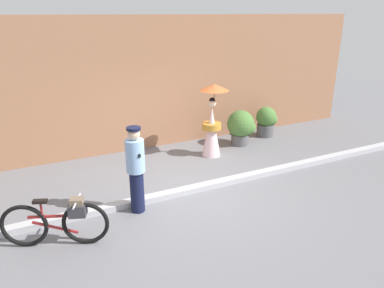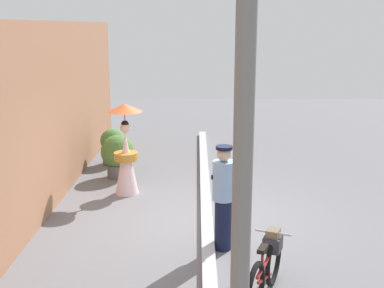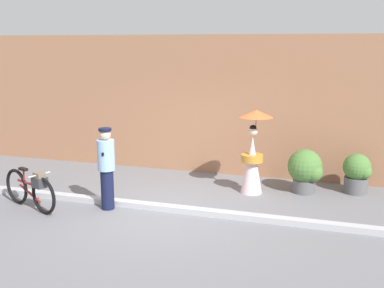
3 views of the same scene
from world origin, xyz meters
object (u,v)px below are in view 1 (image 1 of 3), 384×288
at_px(potted_plant_by_door, 267,121).
at_px(bicycle_near_officer, 59,221).
at_px(potted_plant_small, 241,126).
at_px(person_officer, 136,168).
at_px(person_with_parasol, 212,122).

bearing_deg(potted_plant_by_door, bicycle_near_officer, -154.65).
bearing_deg(bicycle_near_officer, potted_plant_by_door, 25.35).
distance_m(bicycle_near_officer, potted_plant_small, 5.84).
distance_m(person_officer, potted_plant_by_door, 5.47).
relative_size(bicycle_near_officer, person_officer, 0.97).
height_order(person_with_parasol, potted_plant_small, person_with_parasol).
height_order(potted_plant_by_door, potted_plant_small, potted_plant_small).
relative_size(bicycle_near_officer, potted_plant_by_door, 1.78).
distance_m(bicycle_near_officer, potted_plant_by_door, 6.96).
bearing_deg(person_with_parasol, bicycle_near_officer, -150.11).
relative_size(person_officer, potted_plant_by_door, 1.85).
bearing_deg(bicycle_near_officer, person_with_parasol, 29.89).
bearing_deg(potted_plant_by_door, person_with_parasol, -163.81).
height_order(bicycle_near_officer, potted_plant_small, potted_plant_small).
bearing_deg(person_officer, potted_plant_by_door, 27.34).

